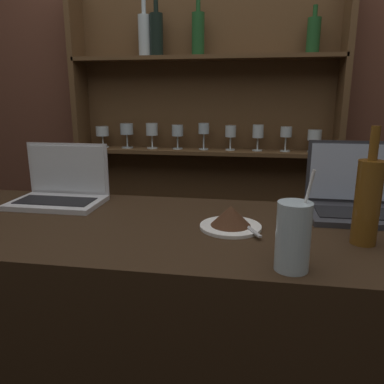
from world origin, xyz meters
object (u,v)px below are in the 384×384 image
object	(u,v)px
laptop_far	(353,199)
wine_bottle_amber	(367,200)
cake_plate	(231,219)
water_glass	(293,236)
laptop_near	(61,190)

from	to	relation	value
laptop_far	wine_bottle_amber	size ratio (longest dim) A/B	0.93
laptop_far	wine_bottle_amber	world-z (taller)	wine_bottle_amber
laptop_far	cake_plate	bearing A→B (deg)	-151.80
cake_plate	wine_bottle_amber	world-z (taller)	wine_bottle_amber
water_glass	laptop_near	bearing A→B (deg)	151.23
laptop_near	cake_plate	bearing A→B (deg)	-15.89
laptop_far	wine_bottle_amber	xyz separation A→B (m)	(-0.04, -0.27, 0.07)
cake_plate	laptop_near	bearing A→B (deg)	164.11
laptop_near	cake_plate	world-z (taller)	laptop_near
cake_plate	laptop_far	bearing A→B (deg)	28.20
laptop_near	laptop_far	size ratio (longest dim) A/B	1.10
laptop_near	wine_bottle_amber	bearing A→B (deg)	-13.68
cake_plate	water_glass	bearing A→B (deg)	-58.79
water_glass	wine_bottle_amber	size ratio (longest dim) A/B	0.75
water_glass	wine_bottle_amber	bearing A→B (deg)	43.25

